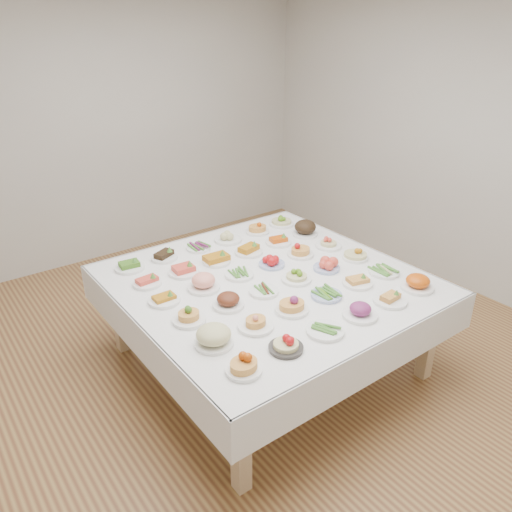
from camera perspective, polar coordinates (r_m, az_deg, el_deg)
room_envelope at (r=3.42m, az=-2.33°, el=14.40°), size 5.02×5.02×2.81m
display_table at (r=3.72m, az=1.38°, el=-3.57°), size 2.08×2.08×0.75m
dish_0 at (r=2.75m, az=-1.42°, el=-12.09°), size 0.20×0.20×0.13m
dish_1 at (r=2.91m, az=3.45°, el=-9.72°), size 0.22×0.22×0.12m
dish_2 at (r=3.10m, az=7.91°, el=-8.31°), size 0.23×0.23×0.05m
dish_3 at (r=3.28m, az=11.83°, el=-6.05°), size 0.22×0.22×0.11m
dish_4 at (r=3.50m, az=15.09°, el=-4.65°), size 0.23×0.23×0.09m
dish_5 at (r=3.71m, az=18.00°, el=-2.85°), size 0.23×0.23×0.12m
dish_6 at (r=2.95m, az=-4.87°, el=-8.87°), size 0.27×0.27×0.15m
dish_7 at (r=3.10m, az=-0.03°, el=-7.40°), size 0.22×0.22×0.12m
dish_8 at (r=3.27m, az=4.12°, el=-5.43°), size 0.22×0.22×0.13m
dish_9 at (r=3.48m, az=8.06°, el=-4.31°), size 0.21×0.21×0.05m
dish_10 at (r=3.67m, az=11.54°, el=-2.73°), size 0.22×0.22×0.09m
dish_11 at (r=3.88m, az=14.42°, el=-1.61°), size 0.22×0.22×0.06m
dish_12 at (r=3.19m, az=-7.70°, el=-6.66°), size 0.21×0.21×0.11m
dish_13 at (r=3.32m, az=-3.20°, el=-4.95°), size 0.21×0.21×0.12m
dish_14 at (r=3.49m, az=0.90°, el=-3.97°), size 0.20×0.20×0.05m
dish_15 at (r=3.65m, az=4.66°, el=-2.13°), size 0.22×0.22×0.11m
dish_16 at (r=3.84m, az=8.08°, el=-0.97°), size 0.20×0.20×0.10m
dish_17 at (r=4.05m, az=11.31°, el=0.40°), size 0.20×0.20×0.12m
dish_18 at (r=3.44m, az=-10.47°, el=-4.64°), size 0.22×0.22×0.09m
dish_19 at (r=3.54m, az=-6.03°, el=-2.88°), size 0.23×0.23×0.13m
dish_20 at (r=3.72m, az=-1.93°, el=-2.07°), size 0.21×0.21×0.05m
dish_21 at (r=3.87m, az=1.82°, el=-0.59°), size 0.20×0.20×0.09m
dish_22 at (r=4.04m, az=5.11°, el=0.83°), size 0.21×0.21×0.13m
dish_23 at (r=4.22m, az=8.31°, el=1.67°), size 0.21×0.21×0.12m
dish_24 at (r=3.68m, az=-12.35°, el=-2.68°), size 0.20×0.20×0.09m
dish_25 at (r=3.78m, az=-8.29°, el=-1.36°), size 0.23×0.23×0.11m
dish_26 at (r=3.92m, az=-4.55°, el=-0.18°), size 0.21×0.21×0.10m
dish_27 at (r=4.07m, az=-0.84°, el=0.89°), size 0.23×0.23×0.11m
dish_28 at (r=4.25m, az=2.58°, el=1.91°), size 0.22×0.22×0.10m
dish_29 at (r=4.43m, az=5.65°, el=3.18°), size 0.23×0.23×0.14m
dish_30 at (r=3.93m, az=-14.28°, el=-0.95°), size 0.22×0.22×0.10m
dish_31 at (r=4.04m, az=-10.47°, el=0.21°), size 0.21×0.21×0.10m
dish_32 at (r=4.17m, az=-6.59°, el=1.03°), size 0.20×0.20×0.05m
dish_33 at (r=4.31m, az=-3.24°, el=2.22°), size 0.23×0.23×0.10m
dish_34 at (r=4.47m, az=0.16°, el=3.25°), size 0.21×0.21×0.11m
dish_35 at (r=4.64m, az=2.94°, el=4.23°), size 0.22×0.22×0.13m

